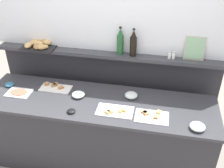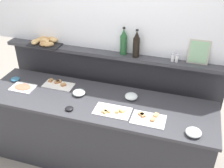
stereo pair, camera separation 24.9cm
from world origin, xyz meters
TOP-DOWN VIEW (x-y plane):
  - ground_plane at (0.00, 0.60)m, footprint 12.00×12.00m
  - buffet_counter at (0.00, 0.00)m, footprint 2.54×0.73m
  - back_ledge_unit at (0.00, 0.54)m, footprint 2.64×0.22m
  - sandwich_platter_side at (-0.54, 0.15)m, footprint 0.36×0.18m
  - sandwich_platter_front at (0.22, -0.14)m, footprint 0.37×0.21m
  - sandwich_platter_rear at (0.59, -0.15)m, footprint 0.33×0.22m
  - cold_cuts_platter at (-0.90, -0.02)m, footprint 0.27×0.19m
  - glass_bowl_large at (-0.22, 0.04)m, footprint 0.14×0.14m
  - glass_bowl_medium at (1.02, -0.25)m, footprint 0.15×0.15m
  - glass_bowl_small at (0.34, 0.14)m, footprint 0.14×0.14m
  - condiment_bowl_red at (-1.08, 0.10)m, footprint 0.11×0.11m
  - condiment_bowl_cream at (-0.21, -0.24)m, footprint 0.09×0.09m
  - wine_bottle_green at (0.16, 0.48)m, footprint 0.08×0.08m
  - wine_bottle_dark at (0.31, 0.46)m, footprint 0.08×0.08m
  - salt_shaker at (0.71, 0.46)m, footprint 0.03×0.03m
  - pepper_shaker at (0.75, 0.46)m, footprint 0.03×0.03m
  - bread_basket at (-0.82, 0.47)m, footprint 0.40×0.29m
  - framed_picture at (0.96, 0.50)m, footprint 0.22×0.06m

SIDE VIEW (x-z plane):
  - ground_plane at x=0.00m, z-range 0.00..0.00m
  - buffet_counter at x=0.00m, z-range 0.00..0.90m
  - back_ledge_unit at x=0.00m, z-range 0.03..1.28m
  - sandwich_platter_front at x=0.22m, z-range 0.89..0.92m
  - cold_cuts_platter at x=-0.90m, z-range 0.89..0.92m
  - sandwich_platter_rear at x=0.59m, z-range 0.89..0.92m
  - sandwich_platter_side at x=-0.54m, z-range 0.89..0.92m
  - condiment_bowl_cream at x=-0.21m, z-range 0.90..0.93m
  - condiment_bowl_red at x=-1.08m, z-range 0.90..0.93m
  - glass_bowl_small at x=0.34m, z-range 0.89..0.95m
  - glass_bowl_large at x=-0.22m, z-range 0.89..0.95m
  - glass_bowl_medium at x=1.02m, z-range 0.89..0.95m
  - bread_basket at x=-0.82m, z-range 1.25..1.33m
  - salt_shaker at x=0.71m, z-range 1.25..1.34m
  - pepper_shaker at x=0.75m, z-range 1.25..1.34m
  - framed_picture at x=0.96m, z-range 1.25..1.51m
  - wine_bottle_green at x=0.16m, z-range 1.23..1.55m
  - wine_bottle_dark at x=0.31m, z-range 1.23..1.55m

